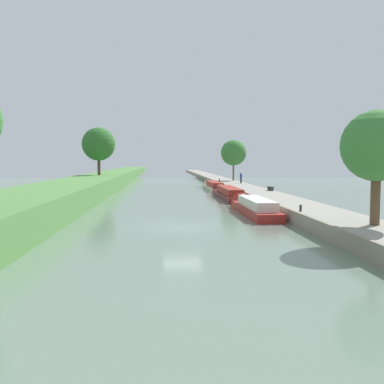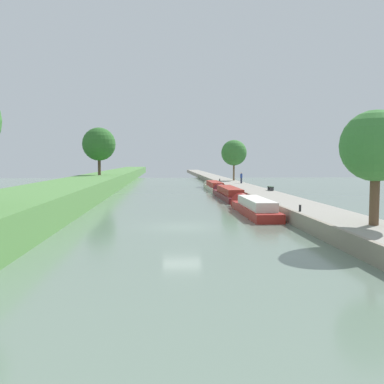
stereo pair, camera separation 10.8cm
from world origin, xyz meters
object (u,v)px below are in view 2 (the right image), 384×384
Objects in this scene: person_walking at (241,178)px; mooring_bollard_far at (220,180)px; narrowboat_red at (253,207)px; mooring_bollard_near at (300,208)px; narrowboat_maroon at (227,193)px; narrowboat_cream at (213,186)px; park_bench at (271,187)px.

person_walking is 3.69× the size of mooring_bollard_far.
person_walking reaches higher than narrowboat_red.
narrowboat_red is 26.09× the size of mooring_bollard_near.
narrowboat_cream is (0.01, 14.04, -0.02)m from narrowboat_maroon.
person_walking is at bearing 81.45° from narrowboat_red.
narrowboat_red is 26.09× the size of mooring_bollard_far.
narrowboat_cream is at bearing 89.68° from narrowboat_red.
mooring_bollard_near is at bearing -87.23° from narrowboat_cream.
narrowboat_maroon is at bearing -90.03° from narrowboat_cream.
person_walking is at bearing 73.30° from narrowboat_maroon.
narrowboat_maroon reaches higher than narrowboat_cream.
person_walking is (4.21, 14.04, 1.26)m from narrowboat_maroon.
narrowboat_red is at bearing 106.34° from mooring_bollard_near.
narrowboat_cream is 8.15× the size of person_walking.
narrowboat_maroon is at bearing 89.41° from narrowboat_red.
narrowboat_cream is at bearing 89.97° from narrowboat_maroon.
mooring_bollard_near is 41.28m from mooring_bollard_far.
park_bench is (4.77, -15.44, 0.76)m from narrowboat_cream.
narrowboat_maroon is 33.07× the size of mooring_bollard_near.
park_bench reaches higher than narrowboat_red.
park_bench is (3.06, -21.29, 0.12)m from mooring_bollard_far.
mooring_bollard_near is at bearing -94.02° from person_walking.
narrowboat_maroon is 9.92× the size of park_bench.
mooring_bollard_far is at bearing 113.02° from person_walking.
narrowboat_maroon is at bearing 163.76° from park_bench.
person_walking is 6.40m from mooring_bollard_far.
person_walking reaches higher than park_bench.
narrowboat_red is 34.94m from mooring_bollard_far.
mooring_bollard_far reaches higher than narrowboat_maroon.
mooring_bollard_far is (1.72, 19.90, 0.61)m from narrowboat_maroon.
mooring_bollard_near is at bearing -98.69° from park_bench.
person_walking reaches higher than narrowboat_cream.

